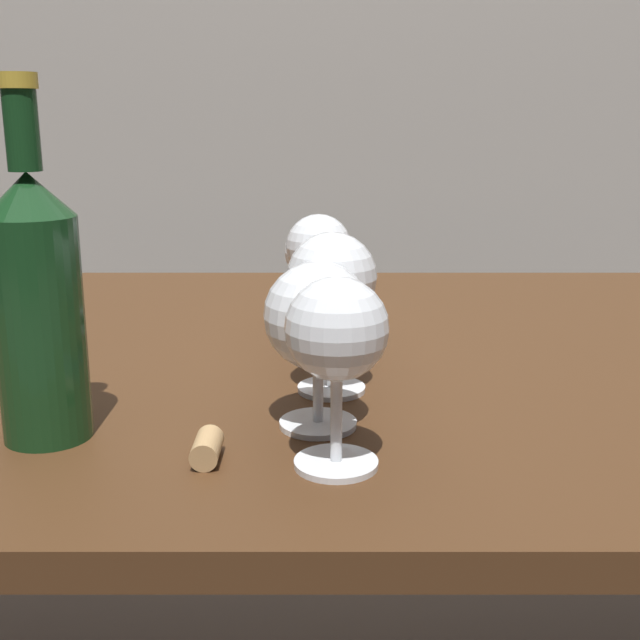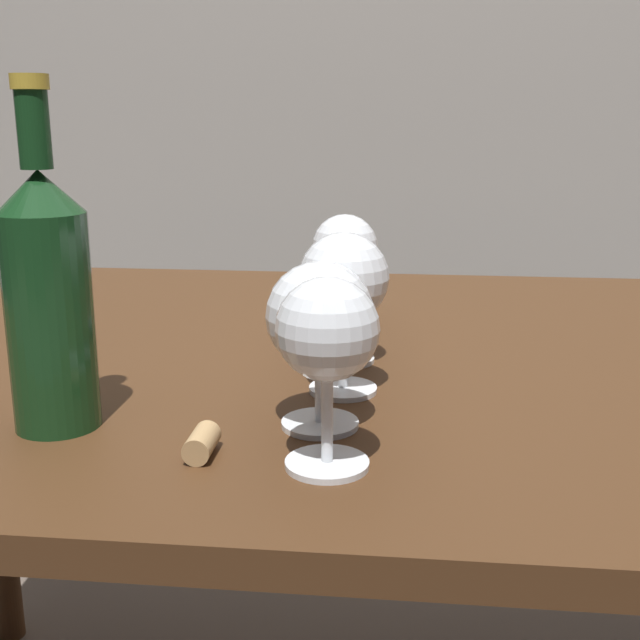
# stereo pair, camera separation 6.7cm
# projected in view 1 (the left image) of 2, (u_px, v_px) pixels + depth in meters

# --- Properties ---
(dining_table) EXTENTS (1.54, 0.89, 0.71)m
(dining_table) POSITION_uv_depth(u_px,v_px,m) (354.00, 409.00, 0.95)
(dining_table) COLOR #472B16
(dining_table) RESTS_ON ground_plane
(wine_glass_white) EXTENTS (0.08, 0.08, 0.15)m
(wine_glass_white) POSITION_uv_depth(u_px,v_px,m) (339.00, 334.00, 0.59)
(wine_glass_white) COLOR white
(wine_glass_white) RESTS_ON dining_table
(wine_glass_rose) EXTENTS (0.09, 0.09, 0.14)m
(wine_glass_rose) POSITION_uv_depth(u_px,v_px,m) (320.00, 319.00, 0.67)
(wine_glass_rose) COLOR white
(wine_glass_rose) RESTS_ON dining_table
(wine_glass_amber) EXTENTS (0.09, 0.09, 0.16)m
(wine_glass_amber) POSITION_uv_depth(u_px,v_px,m) (334.00, 281.00, 0.75)
(wine_glass_amber) COLOR white
(wine_glass_amber) RESTS_ON dining_table
(wine_glass_port) EXTENTS (0.08, 0.08, 0.13)m
(wine_glass_port) POSITION_uv_depth(u_px,v_px,m) (329.00, 283.00, 0.85)
(wine_glass_port) COLOR white
(wine_glass_port) RESTS_ON dining_table
(wine_glass_cabernet) EXTENTS (0.08, 0.08, 0.15)m
(wine_glass_cabernet) POSITION_uv_depth(u_px,v_px,m) (321.00, 250.00, 0.93)
(wine_glass_cabernet) COLOR white
(wine_glass_cabernet) RESTS_ON dining_table
(wine_glass_empty) EXTENTS (0.08, 0.08, 0.13)m
(wine_glass_empty) POSITION_uv_depth(u_px,v_px,m) (317.00, 255.00, 1.03)
(wine_glass_empty) COLOR white
(wine_glass_empty) RESTS_ON dining_table
(wine_bottle) EXTENTS (0.07, 0.07, 0.29)m
(wine_bottle) POSITION_uv_depth(u_px,v_px,m) (40.00, 301.00, 0.64)
(wine_bottle) COLOR #143819
(wine_bottle) RESTS_ON dining_table
(cork) EXTENTS (0.02, 0.04, 0.02)m
(cork) POSITION_uv_depth(u_px,v_px,m) (209.00, 448.00, 0.62)
(cork) COLOR tan
(cork) RESTS_ON dining_table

